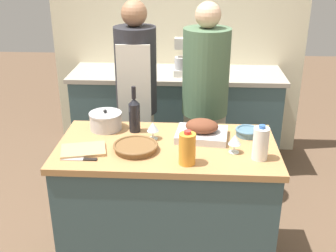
{
  "coord_description": "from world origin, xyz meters",
  "views": [
    {
      "loc": [
        0.14,
        -2.31,
        2.03
      ],
      "look_at": [
        0.0,
        0.1,
        0.98
      ],
      "focal_mm": 45.0,
      "sensor_mm": 36.0,
      "label": 1
    }
  ],
  "objects_px": {
    "condiment_bottle_tall": "(140,66)",
    "person_cook_guest": "(205,99)",
    "stand_mixer": "(184,60)",
    "wine_glass_right": "(235,140)",
    "cutting_board": "(83,150)",
    "milk_jug": "(261,143)",
    "wine_bottle_green": "(134,114)",
    "juice_jug": "(187,149)",
    "wicker_basket": "(136,147)",
    "stock_pot": "(106,121)",
    "knife_chef": "(80,159)",
    "mixing_bowl": "(248,132)",
    "condiment_bottle_short": "(192,60)",
    "roasting_pan": "(202,131)",
    "wine_glass_left": "(153,127)",
    "person_cook_aproned": "(137,96)"
  },
  "relations": [
    {
      "from": "condiment_bottle_tall",
      "to": "person_cook_guest",
      "type": "height_order",
      "value": "person_cook_guest"
    },
    {
      "from": "roasting_pan",
      "to": "stock_pot",
      "type": "bearing_deg",
      "value": 170.19
    },
    {
      "from": "wine_glass_right",
      "to": "person_cook_aproned",
      "type": "relative_size",
      "value": 0.07
    },
    {
      "from": "milk_jug",
      "to": "person_cook_guest",
      "type": "distance_m",
      "value": 1.01
    },
    {
      "from": "person_cook_guest",
      "to": "condiment_bottle_short",
      "type": "bearing_deg",
      "value": 80.45
    },
    {
      "from": "condiment_bottle_tall",
      "to": "person_cook_aproned",
      "type": "bearing_deg",
      "value": -85.87
    },
    {
      "from": "roasting_pan",
      "to": "knife_chef",
      "type": "distance_m",
      "value": 0.77
    },
    {
      "from": "mixing_bowl",
      "to": "wine_bottle_green",
      "type": "relative_size",
      "value": 0.51
    },
    {
      "from": "mixing_bowl",
      "to": "condiment_bottle_tall",
      "type": "height_order",
      "value": "condiment_bottle_tall"
    },
    {
      "from": "mixing_bowl",
      "to": "wine_glass_right",
      "type": "bearing_deg",
      "value": -113.43
    },
    {
      "from": "mixing_bowl",
      "to": "milk_jug",
      "type": "xyz_separation_m",
      "value": [
        0.03,
        -0.32,
        0.07
      ]
    },
    {
      "from": "wicker_basket",
      "to": "stand_mixer",
      "type": "xyz_separation_m",
      "value": [
        0.25,
        1.48,
        0.15
      ]
    },
    {
      "from": "stock_pot",
      "to": "stand_mixer",
      "type": "height_order",
      "value": "stand_mixer"
    },
    {
      "from": "wine_glass_left",
      "to": "knife_chef",
      "type": "height_order",
      "value": "wine_glass_left"
    },
    {
      "from": "wicker_basket",
      "to": "knife_chef",
      "type": "height_order",
      "value": "wicker_basket"
    },
    {
      "from": "wine_glass_left",
      "to": "stand_mixer",
      "type": "bearing_deg",
      "value": 82.88
    },
    {
      "from": "milk_jug",
      "to": "person_cook_aproned",
      "type": "bearing_deg",
      "value": 130.82
    },
    {
      "from": "stand_mixer",
      "to": "person_cook_guest",
      "type": "xyz_separation_m",
      "value": [
        0.18,
        -0.58,
        -0.16
      ]
    },
    {
      "from": "person_cook_guest",
      "to": "roasting_pan",
      "type": "bearing_deg",
      "value": -110.56
    },
    {
      "from": "juice_jug",
      "to": "wine_bottle_green",
      "type": "distance_m",
      "value": 0.55
    },
    {
      "from": "wicker_basket",
      "to": "stand_mixer",
      "type": "distance_m",
      "value": 1.51
    },
    {
      "from": "stock_pot",
      "to": "knife_chef",
      "type": "relative_size",
      "value": 1.04
    },
    {
      "from": "mixing_bowl",
      "to": "knife_chef",
      "type": "distance_m",
      "value": 1.06
    },
    {
      "from": "roasting_pan",
      "to": "wine_bottle_green",
      "type": "relative_size",
      "value": 1.12
    },
    {
      "from": "stand_mixer",
      "to": "wine_glass_right",
      "type": "bearing_deg",
      "value": -77.43
    },
    {
      "from": "cutting_board",
      "to": "milk_jug",
      "type": "relative_size",
      "value": 1.41
    },
    {
      "from": "juice_jug",
      "to": "wine_glass_right",
      "type": "relative_size",
      "value": 1.76
    },
    {
      "from": "wine_glass_right",
      "to": "milk_jug",
      "type": "bearing_deg",
      "value": -27.04
    },
    {
      "from": "juice_jug",
      "to": "condiment_bottle_short",
      "type": "distance_m",
      "value": 1.83
    },
    {
      "from": "mixing_bowl",
      "to": "condiment_bottle_short",
      "type": "height_order",
      "value": "condiment_bottle_short"
    },
    {
      "from": "wine_glass_right",
      "to": "stand_mixer",
      "type": "distance_m",
      "value": 1.51
    },
    {
      "from": "cutting_board",
      "to": "condiment_bottle_tall",
      "type": "xyz_separation_m",
      "value": [
        0.16,
        1.54,
        0.09
      ]
    },
    {
      "from": "wicker_basket",
      "to": "wine_glass_right",
      "type": "height_order",
      "value": "wine_glass_right"
    },
    {
      "from": "stock_pot",
      "to": "condiment_bottle_short",
      "type": "height_order",
      "value": "condiment_bottle_short"
    },
    {
      "from": "wine_glass_left",
      "to": "mixing_bowl",
      "type": "bearing_deg",
      "value": 7.99
    },
    {
      "from": "milk_jug",
      "to": "condiment_bottle_tall",
      "type": "height_order",
      "value": "milk_jug"
    },
    {
      "from": "roasting_pan",
      "to": "mixing_bowl",
      "type": "xyz_separation_m",
      "value": [
        0.29,
        0.05,
        -0.02
      ]
    },
    {
      "from": "milk_jug",
      "to": "person_cook_guest",
      "type": "height_order",
      "value": "person_cook_guest"
    },
    {
      "from": "roasting_pan",
      "to": "juice_jug",
      "type": "bearing_deg",
      "value": -104.24
    },
    {
      "from": "juice_jug",
      "to": "condiment_bottle_tall",
      "type": "distance_m",
      "value": 1.71
    },
    {
      "from": "wine_bottle_green",
      "to": "person_cook_guest",
      "type": "relative_size",
      "value": 0.19
    },
    {
      "from": "stock_pot",
      "to": "wine_glass_right",
      "type": "height_order",
      "value": "stock_pot"
    },
    {
      "from": "condiment_bottle_tall",
      "to": "knife_chef",
      "type": "bearing_deg",
      "value": -95.14
    },
    {
      "from": "condiment_bottle_tall",
      "to": "person_cook_guest",
      "type": "distance_m",
      "value": 0.84
    },
    {
      "from": "juice_jug",
      "to": "person_cook_aproned",
      "type": "xyz_separation_m",
      "value": [
        -0.41,
        1.04,
        -0.07
      ]
    },
    {
      "from": "roasting_pan",
      "to": "condiment_bottle_tall",
      "type": "height_order",
      "value": "condiment_bottle_tall"
    },
    {
      "from": "wine_bottle_green",
      "to": "person_cook_guest",
      "type": "bearing_deg",
      "value": 52.84
    },
    {
      "from": "mixing_bowl",
      "to": "person_cook_aproned",
      "type": "height_order",
      "value": "person_cook_aproned"
    },
    {
      "from": "person_cook_aproned",
      "to": "roasting_pan",
      "type": "bearing_deg",
      "value": -55.44
    },
    {
      "from": "wine_glass_left",
      "to": "condiment_bottle_short",
      "type": "height_order",
      "value": "condiment_bottle_short"
    }
  ]
}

